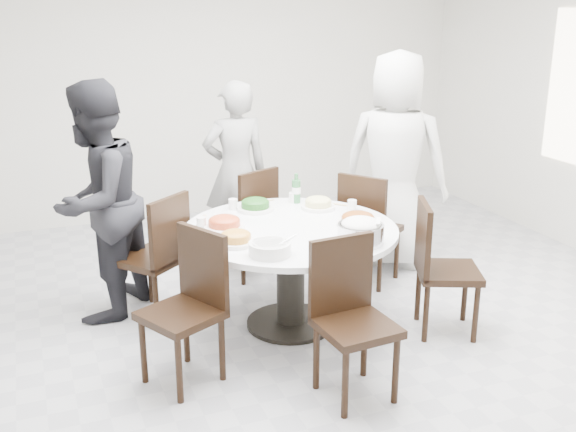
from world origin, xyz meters
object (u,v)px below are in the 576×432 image
object	(u,v)px
dining_table	(291,277)
chair_n	(244,221)
chair_ne	(371,227)
chair_sw	(181,311)
diner_left	(97,202)
chair_nw	(151,256)
chair_s	(357,323)
chair_se	(449,269)
soup_bowl	(270,249)
diner_right	(395,161)
beverage_bottle	(296,188)
diner_middle	(236,172)
rice_bowl	(361,234)

from	to	relation	value
dining_table	chair_n	world-z (taller)	chair_n
chair_ne	chair_sw	bearing A→B (deg)	82.18
chair_n	chair_sw	bearing A→B (deg)	35.53
chair_ne	diner_left	xyz separation A→B (m)	(-2.15, 0.17, 0.40)
chair_nw	chair_s	bearing A→B (deg)	81.70
chair_sw	chair_se	world-z (taller)	same
chair_se	diner_left	xyz separation A→B (m)	(-2.23, 1.18, 0.40)
soup_bowl	diner_right	bearing A→B (deg)	38.13
soup_bowl	beverage_bottle	xyz separation A→B (m)	(0.58, 1.00, 0.08)
chair_ne	diner_left	world-z (taller)	diner_left
diner_right	diner_middle	size ratio (longest dim) A/B	1.17
diner_left	soup_bowl	distance (m)	1.47
diner_right	diner_left	distance (m)	2.53
dining_table	rice_bowl	size ratio (longest dim) A/B	4.97
chair_sw	beverage_bottle	bearing A→B (deg)	104.27
chair_sw	rice_bowl	size ratio (longest dim) A/B	3.15
dining_table	chair_n	size ratio (longest dim) A/B	1.58
chair_n	beverage_bottle	bearing A→B (deg)	94.85
rice_bowl	diner_right	bearing A→B (deg)	52.36
chair_n	diner_middle	xyz separation A→B (m)	(0.06, 0.41, 0.33)
chair_n	rice_bowl	world-z (taller)	chair_n
chair_n	soup_bowl	world-z (taller)	chair_n
chair_n	rice_bowl	bearing A→B (deg)	77.67
chair_nw	soup_bowl	distance (m)	1.17
diner_left	rice_bowl	size ratio (longest dim) A/B	5.80
chair_s	chair_se	distance (m)	1.11
dining_table	diner_middle	bearing A→B (deg)	88.00
diner_middle	rice_bowl	xyz separation A→B (m)	(0.26, -1.92, 0.01)
chair_s	diner_middle	xyz separation A→B (m)	(0.03, 2.46, 0.33)
diner_left	beverage_bottle	bearing A→B (deg)	122.82
chair_s	soup_bowl	distance (m)	0.72
chair_n	soup_bowl	distance (m)	1.56
dining_table	diner_right	xyz separation A→B (m)	(1.29, 0.82, 0.57)
diner_right	rice_bowl	size ratio (longest dim) A/B	6.25
chair_s	soup_bowl	bearing A→B (deg)	116.22
chair_sw	diner_right	size ratio (longest dim) A/B	0.50
diner_middle	beverage_bottle	size ratio (longest dim) A/B	6.90
dining_table	diner_left	xyz separation A→B (m)	(-1.23, 0.70, 0.50)
dining_table	chair_s	bearing A→B (deg)	-88.99
chair_nw	soup_bowl	world-z (taller)	chair_nw
dining_table	chair_se	bearing A→B (deg)	-25.92
diner_middle	soup_bowl	xyz separation A→B (m)	(-0.37, -1.91, -0.02)
chair_se	diner_left	size ratio (longest dim) A/B	0.54
chair_n	rice_bowl	size ratio (longest dim) A/B	3.15
chair_s	chair_n	bearing A→B (deg)	86.04
chair_s	diner_left	xyz separation A→B (m)	(-1.25, 1.70, 0.40)
chair_se	beverage_bottle	size ratio (longest dim) A/B	4.05
chair_s	chair_se	xyz separation A→B (m)	(0.98, 0.51, 0.00)
dining_table	soup_bowl	size ratio (longest dim) A/B	5.66
diner_right	beverage_bottle	distance (m)	1.06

